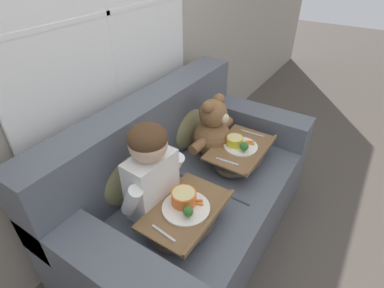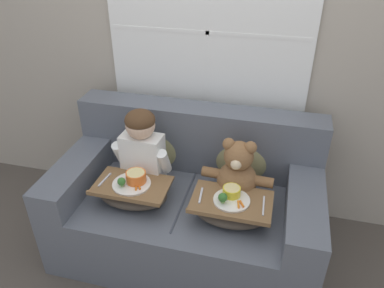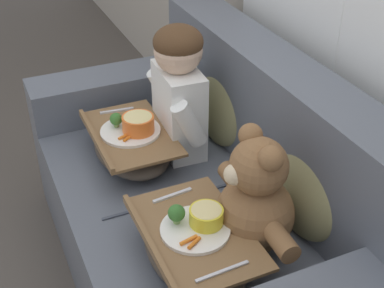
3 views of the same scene
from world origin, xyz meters
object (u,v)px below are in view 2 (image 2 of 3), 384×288
at_px(throw_pillow_behind_teddy, 242,156).
at_px(throw_pillow_behind_child, 153,143).
at_px(child_figure, 142,145).
at_px(teddy_bear, 237,174).
at_px(lap_tray_child, 133,191).
at_px(couch, 189,204).
at_px(lap_tray_teddy, 231,208).

bearing_deg(throw_pillow_behind_teddy, throw_pillow_behind_child, 180.00).
bearing_deg(child_figure, teddy_bear, -0.45).
bearing_deg(lap_tray_child, couch, 32.39).
height_order(throw_pillow_behind_child, lap_tray_child, throw_pillow_behind_child).
bearing_deg(teddy_bear, throw_pillow_behind_teddy, 89.92).
bearing_deg(throw_pillow_behind_child, throw_pillow_behind_teddy, 0.00).
relative_size(throw_pillow_behind_teddy, lap_tray_child, 0.84).
distance_m(teddy_bear, lap_tray_child, 0.67).
relative_size(teddy_bear, lap_tray_child, 0.98).
distance_m(teddy_bear, lap_tray_teddy, 0.23).
bearing_deg(lap_tray_teddy, throw_pillow_behind_teddy, 89.90).
distance_m(throw_pillow_behind_teddy, child_figure, 0.68).
bearing_deg(teddy_bear, child_figure, 179.55).
relative_size(child_figure, lap_tray_teddy, 1.14).
xyz_separation_m(throw_pillow_behind_child, throw_pillow_behind_teddy, (0.63, 0.00, 0.00)).
height_order(lap_tray_child, lap_tray_teddy, lap_tray_child).
bearing_deg(throw_pillow_behind_teddy, teddy_bear, -90.08).
height_order(throw_pillow_behind_teddy, lap_tray_teddy, throw_pillow_behind_teddy).
xyz_separation_m(throw_pillow_behind_teddy, lap_tray_child, (-0.63, -0.42, -0.11)).
relative_size(throw_pillow_behind_child, lap_tray_teddy, 0.85).
relative_size(throw_pillow_behind_teddy, lap_tray_teddy, 0.83).
bearing_deg(throw_pillow_behind_teddy, child_figure, -161.95).
bearing_deg(throw_pillow_behind_teddy, couch, -145.63).
bearing_deg(throw_pillow_behind_child, lap_tray_child, -89.87).
height_order(throw_pillow_behind_child, teddy_bear, teddy_bear).
bearing_deg(lap_tray_teddy, lap_tray_child, 179.97).
relative_size(couch, lap_tray_child, 3.61).
height_order(couch, throw_pillow_behind_child, couch).
xyz_separation_m(throw_pillow_behind_child, lap_tray_teddy, (0.63, -0.42, -0.11)).
height_order(couch, lap_tray_child, couch).
height_order(couch, teddy_bear, couch).
bearing_deg(child_figure, lap_tray_teddy, -18.43).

